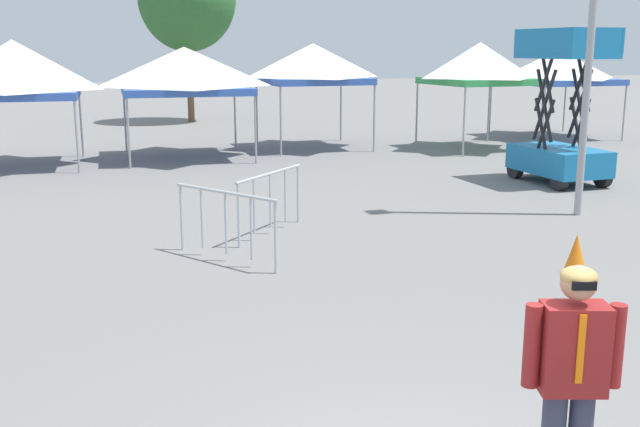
{
  "coord_description": "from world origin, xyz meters",
  "views": [
    {
      "loc": [
        -2.12,
        -3.93,
        3.12
      ],
      "look_at": [
        0.42,
        3.85,
        1.3
      ],
      "focal_mm": 41.74,
      "sensor_mm": 36.0,
      "label": 1
    }
  ],
  "objects_px": {
    "canopy_tent_far_left": "(558,67)",
    "canopy_tent_right_of_center": "(313,64)",
    "canopy_tent_center": "(185,70)",
    "crowd_barrier_by_lift": "(225,212)",
    "canopy_tent_far_right": "(480,63)",
    "person_foreground": "(571,375)",
    "scissor_lift": "(560,136)",
    "canopy_tent_behind_left": "(14,69)",
    "traffic_cone_lot_center": "(576,253)",
    "crowd_barrier_near_person": "(270,191)"
  },
  "relations": [
    {
      "from": "canopy_tent_far_left",
      "to": "scissor_lift",
      "type": "height_order",
      "value": "scissor_lift"
    },
    {
      "from": "crowd_barrier_near_person",
      "to": "crowd_barrier_by_lift",
      "type": "bearing_deg",
      "value": -126.42
    },
    {
      "from": "canopy_tent_behind_left",
      "to": "canopy_tent_far_right",
      "type": "height_order",
      "value": "canopy_tent_behind_left"
    },
    {
      "from": "canopy_tent_center",
      "to": "crowd_barrier_near_person",
      "type": "xyz_separation_m",
      "value": [
        0.02,
        -9.67,
        -1.75
      ]
    },
    {
      "from": "canopy_tent_right_of_center",
      "to": "crowd_barrier_by_lift",
      "type": "distance_m",
      "value": 13.23
    },
    {
      "from": "person_foreground",
      "to": "crowd_barrier_near_person",
      "type": "distance_m",
      "value": 8.29
    },
    {
      "from": "canopy_tent_right_of_center",
      "to": "person_foreground",
      "type": "bearing_deg",
      "value": -102.57
    },
    {
      "from": "canopy_tent_far_right",
      "to": "crowd_barrier_by_lift",
      "type": "relative_size",
      "value": 1.85
    },
    {
      "from": "canopy_tent_far_right",
      "to": "scissor_lift",
      "type": "distance_m",
      "value": 6.38
    },
    {
      "from": "canopy_tent_far_left",
      "to": "crowd_barrier_by_lift",
      "type": "bearing_deg",
      "value": -139.72
    },
    {
      "from": "canopy_tent_behind_left",
      "to": "canopy_tent_far_left",
      "type": "xyz_separation_m",
      "value": [
        17.67,
        1.3,
        -0.1
      ]
    },
    {
      "from": "canopy_tent_far_right",
      "to": "canopy_tent_far_left",
      "type": "bearing_deg",
      "value": 23.55
    },
    {
      "from": "canopy_tent_far_left",
      "to": "canopy_tent_right_of_center",
      "type": "bearing_deg",
      "value": 179.93
    },
    {
      "from": "canopy_tent_center",
      "to": "person_foreground",
      "type": "height_order",
      "value": "canopy_tent_center"
    },
    {
      "from": "crowd_barrier_near_person",
      "to": "canopy_tent_far_right",
      "type": "bearing_deg",
      "value": 44.37
    },
    {
      "from": "canopy_tent_behind_left",
      "to": "traffic_cone_lot_center",
      "type": "relative_size",
      "value": 5.95
    },
    {
      "from": "crowd_barrier_by_lift",
      "to": "canopy_tent_far_right",
      "type": "bearing_deg",
      "value": 45.49
    },
    {
      "from": "canopy_tent_behind_left",
      "to": "crowd_barrier_near_person",
      "type": "relative_size",
      "value": 2.19
    },
    {
      "from": "canopy_tent_right_of_center",
      "to": "canopy_tent_center",
      "type": "bearing_deg",
      "value": -167.06
    },
    {
      "from": "person_foreground",
      "to": "crowd_barrier_near_person",
      "type": "bearing_deg",
      "value": 89.43
    },
    {
      "from": "canopy_tent_center",
      "to": "canopy_tent_far_left",
      "type": "bearing_deg",
      "value": 4.1
    },
    {
      "from": "crowd_barrier_by_lift",
      "to": "canopy_tent_right_of_center",
      "type": "bearing_deg",
      "value": 66.73
    },
    {
      "from": "canopy_tent_behind_left",
      "to": "canopy_tent_right_of_center",
      "type": "distance_m",
      "value": 8.75
    },
    {
      "from": "person_foreground",
      "to": "canopy_tent_far_right",
      "type": "bearing_deg",
      "value": 62.0
    },
    {
      "from": "canopy_tent_right_of_center",
      "to": "crowd_barrier_near_person",
      "type": "relative_size",
      "value": 2.14
    },
    {
      "from": "scissor_lift",
      "to": "crowd_barrier_by_lift",
      "type": "bearing_deg",
      "value": -154.62
    },
    {
      "from": "canopy_tent_right_of_center",
      "to": "canopy_tent_far_left",
      "type": "bearing_deg",
      "value": -0.07
    },
    {
      "from": "scissor_lift",
      "to": "canopy_tent_far_left",
      "type": "bearing_deg",
      "value": 55.42
    },
    {
      "from": "canopy_tent_center",
      "to": "traffic_cone_lot_center",
      "type": "bearing_deg",
      "value": -74.85
    },
    {
      "from": "canopy_tent_far_left",
      "to": "crowd_barrier_near_person",
      "type": "relative_size",
      "value": 2.27
    },
    {
      "from": "canopy_tent_far_right",
      "to": "person_foreground",
      "type": "height_order",
      "value": "canopy_tent_far_right"
    },
    {
      "from": "canopy_tent_behind_left",
      "to": "crowd_barrier_near_person",
      "type": "xyz_separation_m",
      "value": [
        4.52,
        -9.31,
        -1.84
      ]
    },
    {
      "from": "crowd_barrier_near_person",
      "to": "traffic_cone_lot_center",
      "type": "bearing_deg",
      "value": -44.83
    },
    {
      "from": "canopy_tent_far_left",
      "to": "crowd_barrier_near_person",
      "type": "bearing_deg",
      "value": -141.09
    },
    {
      "from": "canopy_tent_far_left",
      "to": "crowd_barrier_by_lift",
      "type": "xyz_separation_m",
      "value": [
        -14.19,
        -12.02,
        -1.73
      ]
    },
    {
      "from": "traffic_cone_lot_center",
      "to": "crowd_barrier_near_person",
      "type": "bearing_deg",
      "value": 135.17
    },
    {
      "from": "canopy_tent_center",
      "to": "canopy_tent_far_right",
      "type": "distance_m",
      "value": 9.06
    },
    {
      "from": "person_foreground",
      "to": "crowd_barrier_by_lift",
      "type": "distance_m",
      "value": 6.94
    },
    {
      "from": "canopy_tent_behind_left",
      "to": "canopy_tent_far_left",
      "type": "relative_size",
      "value": 0.97
    },
    {
      "from": "scissor_lift",
      "to": "person_foreground",
      "type": "distance_m",
      "value": 13.51
    },
    {
      "from": "canopy_tent_right_of_center",
      "to": "person_foreground",
      "type": "xyz_separation_m",
      "value": [
        -4.21,
        -18.9,
        -1.62
      ]
    },
    {
      "from": "canopy_tent_center",
      "to": "canopy_tent_far_right",
      "type": "bearing_deg",
      "value": -5.48
    },
    {
      "from": "canopy_tent_right_of_center",
      "to": "canopy_tent_far_right",
      "type": "height_order",
      "value": "canopy_tent_far_right"
    },
    {
      "from": "canopy_tent_far_right",
      "to": "canopy_tent_far_left",
      "type": "height_order",
      "value": "canopy_tent_far_right"
    },
    {
      "from": "crowd_barrier_near_person",
      "to": "scissor_lift",
      "type": "bearing_deg",
      "value": 19.58
    },
    {
      "from": "canopy_tent_right_of_center",
      "to": "crowd_barrier_near_person",
      "type": "xyz_separation_m",
      "value": [
        -4.13,
        -10.62,
        -1.9
      ]
    },
    {
      "from": "canopy_tent_far_left",
      "to": "crowd_barrier_by_lift",
      "type": "relative_size",
      "value": 1.93
    },
    {
      "from": "traffic_cone_lot_center",
      "to": "person_foreground",
      "type": "bearing_deg",
      "value": -127.49
    },
    {
      "from": "canopy_tent_right_of_center",
      "to": "person_foreground",
      "type": "relative_size",
      "value": 1.84
    },
    {
      "from": "canopy_tent_far_right",
      "to": "traffic_cone_lot_center",
      "type": "bearing_deg",
      "value": -113.8
    }
  ]
}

